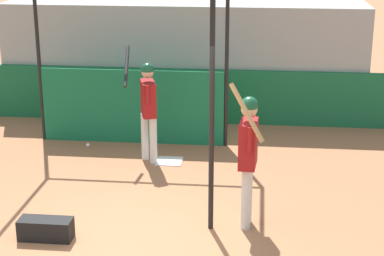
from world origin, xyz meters
The scene contains 9 objects.
ground_plane centered at (0.00, 0.00, 0.00)m, with size 60.00×60.00×0.00m, color #9E6642.
outfield_wall centered at (0.00, 5.48, 0.56)m, with size 24.00×0.12×1.12m.
bleacher_section centered at (0.00, 6.74, 1.20)m, with size 7.60×2.40×2.40m.
batting_cage centered at (-0.71, 3.43, 1.33)m, with size 3.54×3.49×3.19m.
home_plate centered at (0.11, 3.11, 0.01)m, with size 0.44×0.44×0.02m.
player_batter centered at (-0.25, 3.11, 1.05)m, with size 0.64×0.87×1.93m.
player_waiting centered at (1.50, 0.77, 1.11)m, with size 0.49×0.78×2.07m.
equipment_bag centered at (-1.10, 0.10, 0.14)m, with size 0.70×0.28×0.28m.
baseball centered at (-1.50, 3.70, 0.04)m, with size 0.07×0.07×0.07m.
Camera 1 is at (1.62, -7.22, 3.95)m, focal length 60.00 mm.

